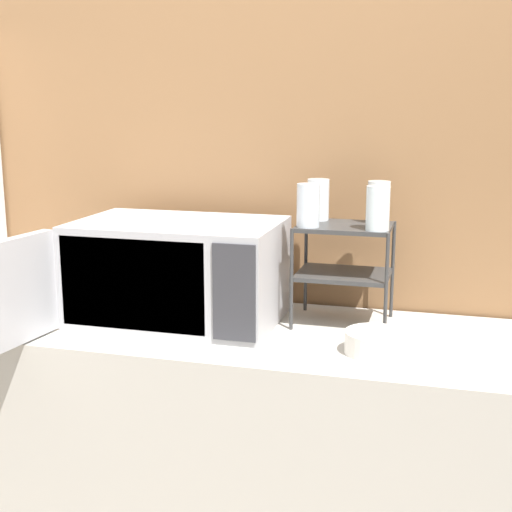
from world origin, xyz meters
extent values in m
cube|color=olive|center=(0.00, 0.61, 1.30)|extent=(8.00, 0.06, 2.60)
cube|color=#B7B2A8|center=(0.00, 0.29, 0.44)|extent=(1.96, 0.57, 0.89)
cube|color=#ADADB2|center=(-0.31, 0.32, 1.03)|extent=(0.57, 0.37, 0.29)
cube|color=#B7B2A8|center=(-0.37, 0.14, 1.03)|extent=(0.41, 0.01, 0.25)
cube|color=#333338|center=(-0.08, 0.13, 1.03)|extent=(0.11, 0.01, 0.25)
cylinder|color=#333333|center=(0.02, 0.31, 1.03)|extent=(0.01, 0.01, 0.28)
cylinder|color=#333333|center=(0.28, 0.31, 1.03)|extent=(0.01, 0.01, 0.28)
cylinder|color=#333333|center=(0.02, 0.51, 1.03)|extent=(0.01, 0.01, 0.28)
cylinder|color=#333333|center=(0.28, 0.51, 1.03)|extent=(0.01, 0.01, 0.28)
cube|color=#333333|center=(0.15, 0.41, 1.03)|extent=(0.26, 0.20, 0.01)
cube|color=#333333|center=(0.15, 0.41, 1.16)|extent=(0.26, 0.20, 0.01)
cylinder|color=silver|center=(0.06, 0.35, 1.23)|extent=(0.06, 0.06, 0.12)
cylinder|color=silver|center=(0.24, 0.46, 1.23)|extent=(0.06, 0.06, 0.12)
cylinder|color=silver|center=(0.25, 0.35, 1.23)|extent=(0.06, 0.06, 0.12)
cylinder|color=silver|center=(0.06, 0.47, 1.23)|extent=(0.06, 0.06, 0.12)
cylinder|color=silver|center=(0.27, 0.18, 0.89)|extent=(0.08, 0.08, 0.01)
cylinder|color=silver|center=(0.27, 0.18, 0.91)|extent=(0.15, 0.15, 0.06)
camera|label=1|loc=(0.43, -1.53, 1.50)|focal=50.00mm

